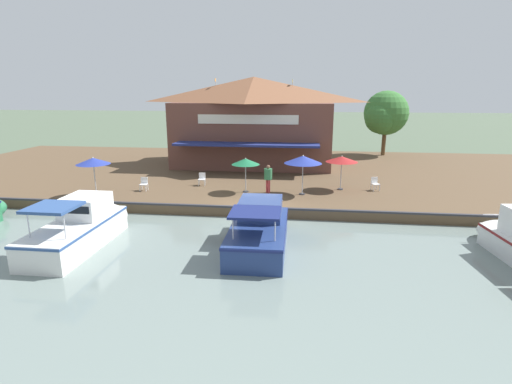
% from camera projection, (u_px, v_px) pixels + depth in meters
% --- Properties ---
extents(ground_plane, '(220.00, 220.00, 0.00)m').
position_uv_depth(ground_plane, '(255.00, 219.00, 21.91)').
color(ground_plane, '#4C5B47').
extents(quay_deck, '(22.00, 56.00, 0.60)m').
position_uv_depth(quay_deck, '(272.00, 174.00, 32.41)').
color(quay_deck, brown).
rests_on(quay_deck, ground).
extents(quay_edge_fender, '(0.20, 50.40, 0.10)m').
position_uv_depth(quay_edge_fender, '(256.00, 208.00, 21.85)').
color(quay_edge_fender, '#2D2D33').
rests_on(quay_edge_fender, quay_deck).
extents(waterfront_restaurant, '(9.29, 13.61, 7.36)m').
position_uv_depth(waterfront_restaurant, '(254.00, 121.00, 34.10)').
color(waterfront_restaurant, brown).
rests_on(waterfront_restaurant, quay_deck).
extents(patio_umbrella_back_row, '(2.29, 2.29, 2.47)m').
position_uv_depth(patio_umbrella_back_row, '(303.00, 160.00, 24.24)').
color(patio_umbrella_back_row, '#B7B7B7').
rests_on(patio_umbrella_back_row, quay_deck).
extents(patio_umbrella_mid_patio_right, '(1.76, 1.76, 2.20)m').
position_uv_depth(patio_umbrella_mid_patio_right, '(246.00, 162.00, 24.89)').
color(patio_umbrella_mid_patio_right, '#B7B7B7').
rests_on(patio_umbrella_mid_patio_right, quay_deck).
extents(patio_umbrella_mid_patio_left, '(2.04, 2.04, 2.23)m').
position_uv_depth(patio_umbrella_mid_patio_left, '(342.00, 159.00, 25.49)').
color(patio_umbrella_mid_patio_left, '#B7B7B7').
rests_on(patio_umbrella_mid_patio_left, quay_deck).
extents(patio_umbrella_near_quay_edge, '(2.00, 2.00, 2.41)m').
position_uv_depth(patio_umbrella_near_quay_edge, '(93.00, 161.00, 23.86)').
color(patio_umbrella_near_quay_edge, '#B7B7B7').
rests_on(patio_umbrella_near_quay_edge, quay_deck).
extents(cafe_chair_far_corner_seat, '(0.48, 0.48, 0.85)m').
position_uv_depth(cafe_chair_far_corner_seat, '(202.00, 178.00, 27.05)').
color(cafe_chair_far_corner_seat, white).
rests_on(cafe_chair_far_corner_seat, quay_deck).
extents(cafe_chair_facing_river, '(0.55, 0.55, 0.85)m').
position_uv_depth(cafe_chair_facing_river, '(375.00, 183.00, 25.68)').
color(cafe_chair_facing_river, white).
rests_on(cafe_chair_facing_river, quay_deck).
extents(cafe_chair_mid_patio, '(0.47, 0.47, 0.85)m').
position_uv_depth(cafe_chair_mid_patio, '(144.00, 183.00, 25.63)').
color(cafe_chair_mid_patio, white).
rests_on(cafe_chair_mid_patio, quay_deck).
extents(person_mid_patio, '(0.50, 0.50, 1.78)m').
position_uv_depth(person_mid_patio, '(268.00, 175.00, 24.90)').
color(person_mid_patio, '#B23338').
rests_on(person_mid_patio, quay_deck).
extents(motorboat_nearest_quay, '(6.68, 2.22, 2.34)m').
position_uv_depth(motorboat_nearest_quay, '(84.00, 226.00, 18.25)').
color(motorboat_nearest_quay, white).
rests_on(motorboat_nearest_quay, river_water).
extents(motorboat_far_downstream, '(6.60, 2.51, 2.11)m').
position_uv_depth(motorboat_far_downstream, '(260.00, 227.00, 18.21)').
color(motorboat_far_downstream, navy).
rests_on(motorboat_far_downstream, river_water).
extents(tree_upstream_bank, '(4.46, 4.25, 6.24)m').
position_uv_depth(tree_upstream_bank, '(385.00, 114.00, 38.46)').
color(tree_upstream_bank, brown).
rests_on(tree_upstream_bank, quay_deck).
extents(tree_downstream_bank, '(4.15, 3.95, 7.15)m').
position_uv_depth(tree_downstream_bank, '(264.00, 103.00, 38.09)').
color(tree_downstream_bank, brown).
rests_on(tree_downstream_bank, quay_deck).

